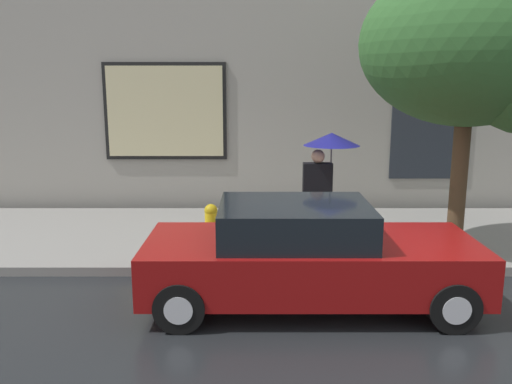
# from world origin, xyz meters

# --- Properties ---
(ground_plane) EXTENTS (60.00, 60.00, 0.00)m
(ground_plane) POSITION_xyz_m (0.00, 0.00, 0.00)
(ground_plane) COLOR black
(sidewalk) EXTENTS (20.00, 4.00, 0.15)m
(sidewalk) POSITION_xyz_m (0.00, 3.00, 0.07)
(sidewalk) COLOR gray
(sidewalk) RESTS_ON ground
(building_facade) EXTENTS (20.00, 0.67, 7.00)m
(building_facade) POSITION_xyz_m (-0.02, 5.50, 3.49)
(building_facade) COLOR #9E998E
(building_facade) RESTS_ON ground
(parked_car) EXTENTS (4.46, 1.88, 1.43)m
(parked_car) POSITION_xyz_m (-0.51, -0.06, 0.70)
(parked_car) COLOR maroon
(parked_car) RESTS_ON ground
(fire_hydrant) EXTENTS (0.30, 0.44, 0.80)m
(fire_hydrant) POSITION_xyz_m (-1.99, 1.99, 0.54)
(fire_hydrant) COLOR yellow
(fire_hydrant) RESTS_ON sidewalk
(pedestrian_with_umbrella) EXTENTS (0.97, 0.97, 2.01)m
(pedestrian_with_umbrella) POSITION_xyz_m (0.01, 2.18, 1.73)
(pedestrian_with_umbrella) COLOR black
(pedestrian_with_umbrella) RESTS_ON sidewalk
(street_tree) EXTENTS (3.47, 2.95, 4.76)m
(street_tree) POSITION_xyz_m (2.33, 1.64, 3.50)
(street_tree) COLOR #4C3823
(street_tree) RESTS_ON sidewalk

